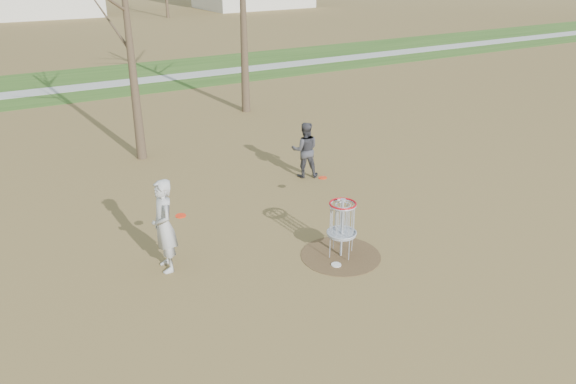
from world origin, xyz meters
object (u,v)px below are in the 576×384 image
object	(u,v)px
player_standing	(164,226)
disc_grounded	(336,265)
disc_golf_basket	(342,219)
player_throwing	(305,150)

from	to	relation	value
player_standing	disc_grounded	xyz separation A→B (m)	(3.21, -1.72, -1.00)
disc_grounded	disc_golf_basket	bearing A→B (deg)	42.69
player_throwing	disc_golf_basket	size ratio (longest dim) A/B	1.24
player_standing	disc_golf_basket	size ratio (longest dim) A/B	1.51
player_standing	disc_grounded	distance (m)	3.77
player_standing	player_throwing	world-z (taller)	player_standing
disc_grounded	player_throwing	bearing A→B (deg)	66.04
player_standing	player_throwing	bearing A→B (deg)	123.20
disc_golf_basket	player_standing	bearing A→B (deg)	158.22
player_standing	disc_golf_basket	bearing A→B (deg)	71.50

